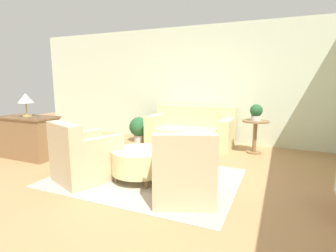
# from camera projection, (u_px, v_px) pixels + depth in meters

# --- Properties ---
(ground_plane) EXTENTS (16.00, 16.00, 0.00)m
(ground_plane) POSITION_uv_depth(u_px,v_px,m) (145.00, 178.00, 4.11)
(ground_plane) COLOR #AD7F51
(wall_back) EXTENTS (9.66, 0.12, 2.80)m
(wall_back) POSITION_uv_depth(u_px,v_px,m) (200.00, 85.00, 6.47)
(wall_back) COLOR beige
(wall_back) RESTS_ON ground_plane
(rug) EXTENTS (2.81, 2.02, 0.01)m
(rug) POSITION_uv_depth(u_px,v_px,m) (145.00, 178.00, 4.11)
(rug) COLOR #B2A893
(rug) RESTS_ON ground_plane
(couch) EXTENTS (1.96, 0.92, 0.90)m
(couch) POSITION_uv_depth(u_px,v_px,m) (191.00, 131.00, 6.19)
(couch) COLOR beige
(couch) RESTS_ON ground_plane
(armchair_left) EXTENTS (1.01, 1.07, 0.91)m
(armchair_left) POSITION_uv_depth(u_px,v_px,m) (84.00, 158.00, 3.96)
(armchair_left) COLOR #C6B289
(armchair_left) RESTS_ON rug
(armchair_right) EXTENTS (1.01, 1.07, 0.91)m
(armchair_right) POSITION_uv_depth(u_px,v_px,m) (184.00, 173.00, 3.32)
(armchair_right) COLOR #C6B289
(armchair_right) RESTS_ON rug
(ottoman_table) EXTENTS (0.84, 0.84, 0.47)m
(ottoman_table) POSITION_uv_depth(u_px,v_px,m) (139.00, 161.00, 3.98)
(ottoman_table) COLOR beige
(ottoman_table) RESTS_ON rug
(side_table) EXTENTS (0.54, 0.54, 0.69)m
(side_table) POSITION_uv_depth(u_px,v_px,m) (255.00, 131.00, 5.44)
(side_table) COLOR olive
(side_table) RESTS_ON ground_plane
(dresser) EXTENTS (1.15, 0.59, 0.82)m
(dresser) POSITION_uv_depth(u_px,v_px,m) (29.00, 136.00, 5.14)
(dresser) COLOR olive
(dresser) RESTS_ON ground_plane
(potted_plant_on_side_table) EXTENTS (0.25, 0.25, 0.33)m
(potted_plant_on_side_table) POSITION_uv_depth(u_px,v_px,m) (256.00, 112.00, 5.37)
(potted_plant_on_side_table) COLOR beige
(potted_plant_on_side_table) RESTS_ON side_table
(potted_plant_floor) EXTENTS (0.48, 0.48, 0.61)m
(potted_plant_floor) POSITION_uv_depth(u_px,v_px,m) (139.00, 128.00, 6.50)
(potted_plant_floor) COLOR beige
(potted_plant_floor) RESTS_ON ground_plane
(table_lamp) EXTENTS (0.29, 0.29, 0.45)m
(table_lamp) POSITION_uv_depth(u_px,v_px,m) (26.00, 99.00, 5.01)
(table_lamp) COLOR tan
(table_lamp) RESTS_ON dresser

